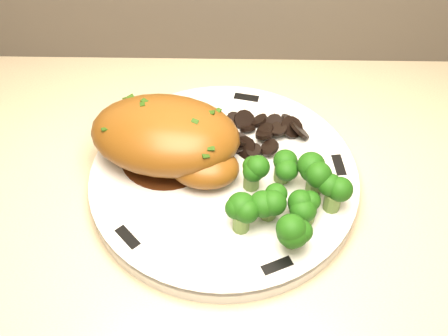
{
  "coord_description": "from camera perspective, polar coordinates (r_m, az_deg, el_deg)",
  "views": [
    {
      "loc": [
        -0.3,
        1.32,
        1.47
      ],
      "look_at": [
        -0.3,
        1.74,
        1.0
      ],
      "focal_mm": 45.0,
      "sensor_mm": 36.0,
      "label": 1
    }
  ],
  "objects": [
    {
      "name": "mushroom_pile",
      "position": [
        0.67,
        3.4,
        3.06
      ],
      "size": [
        0.11,
        0.08,
        0.03
      ],
      "color": "black",
      "rests_on": "plate"
    },
    {
      "name": "rim_accent_4",
      "position": [
        0.57,
        5.41,
        -9.87
      ],
      "size": [
        0.03,
        0.02,
        0.0
      ],
      "primitive_type": "cube",
      "rotation": [
        0.0,
        0.0,
        6.71
      ],
      "color": "black",
      "rests_on": "plate"
    },
    {
      "name": "rim_accent_2",
      "position": [
        0.69,
        -9.51,
        3.68
      ],
      "size": [
        0.03,
        0.03,
        0.0
      ],
      "primitive_type": "cube",
      "rotation": [
        0.0,
        0.0,
        4.2
      ],
      "color": "black",
      "rests_on": "plate"
    },
    {
      "name": "gravy_pool",
      "position": [
        0.66,
        -5.77,
        1.38
      ],
      "size": [
        0.11,
        0.11,
        0.0
      ],
      "primitive_type": "cylinder",
      "color": "#39190A",
      "rests_on": "plate"
    },
    {
      "name": "broccoli_florets",
      "position": [
        0.59,
        6.41,
        -2.72
      ],
      "size": [
        0.12,
        0.11,
        0.04
      ],
      "rotation": [
        0.0,
        0.0,
        0.01
      ],
      "color": "#5B7D34",
      "rests_on": "plate"
    },
    {
      "name": "rim_accent_0",
      "position": [
        0.66,
        11.57,
        0.28
      ],
      "size": [
        0.01,
        0.03,
        0.0
      ],
      "primitive_type": "cube",
      "rotation": [
        0.0,
        0.0,
        1.68
      ],
      "color": "black",
      "rests_on": "plate"
    },
    {
      "name": "chicken_breast",
      "position": [
        0.63,
        -5.55,
        3.04
      ],
      "size": [
        0.19,
        0.14,
        0.07
      ],
      "rotation": [
        0.0,
        0.0,
        -0.16
      ],
      "color": "brown",
      "rests_on": "plate"
    },
    {
      "name": "rim_accent_3",
      "position": [
        0.59,
        -9.76,
        -6.96
      ],
      "size": [
        0.03,
        0.03,
        0.0
      ],
      "primitive_type": "cube",
      "rotation": [
        0.0,
        0.0,
        5.45
      ],
      "color": "black",
      "rests_on": "plate"
    },
    {
      "name": "rim_accent_1",
      "position": [
        0.73,
        2.29,
        7.15
      ],
      "size": [
        0.03,
        0.02,
        0.0
      ],
      "primitive_type": "cube",
      "rotation": [
        0.0,
        0.0,
        2.94
      ],
      "color": "black",
      "rests_on": "plate"
    },
    {
      "name": "plate",
      "position": [
        0.64,
        -0.0,
        -1.19
      ],
      "size": [
        0.32,
        0.32,
        0.02
      ],
      "primitive_type": "cylinder",
      "rotation": [
        0.0,
        0.0,
        -0.05
      ],
      "color": "silver",
      "rests_on": "counter"
    }
  ]
}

